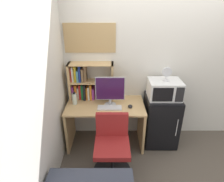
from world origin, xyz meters
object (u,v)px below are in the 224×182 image
computer_mouse (131,106)px  microwave (165,89)px  hutch_bookshelf (86,82)px  keyboard (110,108)px  monitor (110,90)px  desk_chair (112,149)px  wall_corkboard (90,38)px  mini_fridge (161,120)px  water_bottle (75,99)px  desk_fan (167,74)px

computer_mouse → microwave: 0.59m
hutch_bookshelf → keyboard: 0.58m
hutch_bookshelf → monitor: size_ratio=1.50×
hutch_bookshelf → desk_chair: (0.43, -0.81, -0.65)m
wall_corkboard → computer_mouse: bearing=-33.4°
monitor → hutch_bookshelf: bearing=149.1°
hutch_bookshelf → desk_chair: size_ratio=0.83×
monitor → mini_fridge: monitor is taller
computer_mouse → desk_chair: (-0.28, -0.50, -0.39)m
keyboard → mini_fridge: mini_fridge is taller
hutch_bookshelf → mini_fridge: bearing=-7.9°
microwave → computer_mouse: bearing=-165.2°
monitor → computer_mouse: 0.39m
computer_mouse → water_bottle: size_ratio=0.46×
mini_fridge → wall_corkboard: (-1.14, 0.27, 1.29)m
keyboard → microwave: (0.84, 0.17, 0.23)m
keyboard → desk_chair: 0.61m
water_bottle → mini_fridge: (1.39, 0.03, -0.42)m
microwave → wall_corkboard: size_ratio=0.63×
keyboard → hutch_bookshelf: bearing=139.3°
water_bottle → desk_fan: size_ratio=0.93×
mini_fridge → wall_corkboard: 1.74m
desk_fan → wall_corkboard: wall_corkboard is taller
hutch_bookshelf → desk_fan: size_ratio=3.29×
keyboard → wall_corkboard: wall_corkboard is taller
hutch_bookshelf → desk_fan: bearing=-8.0°
desk_chair → desk_fan: bearing=38.3°
keyboard → water_bottle: 0.57m
computer_mouse → desk_fan: size_ratio=0.43×
desk_fan → desk_chair: (-0.81, -0.64, -0.87)m
water_bottle → computer_mouse: bearing=-7.2°
desk_chair → wall_corkboard: 1.65m
computer_mouse → keyboard: bearing=-175.0°
hutch_bookshelf → water_bottle: bearing=-128.3°
computer_mouse → wall_corkboard: wall_corkboard is taller
keyboard → desk_fan: desk_fan is taller
mini_fridge → computer_mouse: bearing=-165.5°
monitor → desk_fan: desk_fan is taller
microwave → wall_corkboard: 1.38m
desk_chair → wall_corkboard: wall_corkboard is taller
computer_mouse → mini_fridge: size_ratio=0.11×
microwave → desk_chair: 1.20m
monitor → computer_mouse: bearing=-13.0°
water_bottle → wall_corkboard: bearing=49.5°
computer_mouse → desk_chair: desk_chair is taller
microwave → desk_chair: bearing=-141.4°
computer_mouse → water_bottle: water_bottle is taller
keyboard → mini_fridge: bearing=11.0°
computer_mouse → mini_fridge: (0.53, 0.14, -0.34)m
mini_fridge → wall_corkboard: bearing=166.9°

